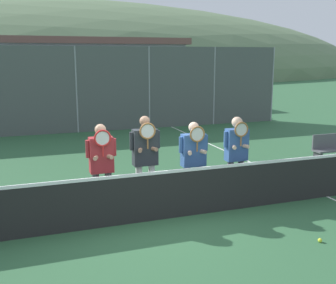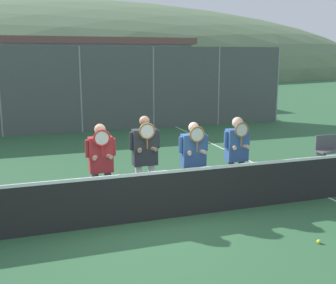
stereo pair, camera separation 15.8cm
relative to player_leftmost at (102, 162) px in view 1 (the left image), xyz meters
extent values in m
plane|color=#2D5B38|center=(0.81, -0.59, -1.03)|extent=(120.00, 120.00, 0.00)
ellipsoid|color=#5B7551|center=(0.81, 62.43, -1.03)|extent=(115.72, 64.29, 22.50)
cube|color=#9EA3A8|center=(-0.38, 18.06, 0.76)|extent=(16.84, 5.00, 3.60)
cube|color=brown|center=(-0.38, 18.06, 2.74)|extent=(17.34, 5.50, 0.36)
cylinder|color=gray|center=(0.81, 9.03, 0.63)|extent=(0.06, 0.06, 3.33)
cylinder|color=gray|center=(3.76, 9.03, 0.63)|extent=(0.06, 0.06, 3.33)
cylinder|color=gray|center=(6.71, 9.03, 0.63)|extent=(0.06, 0.06, 3.33)
cylinder|color=gray|center=(9.65, 9.03, 0.63)|extent=(0.06, 0.06, 3.33)
cube|color=#4C5451|center=(0.81, 9.03, 0.63)|extent=(17.68, 0.02, 3.33)
cube|color=black|center=(0.81, -0.59, -0.60)|extent=(10.33, 0.02, 0.88)
cube|color=white|center=(0.81, -0.59, -0.14)|extent=(10.33, 0.03, 0.06)
cube|color=white|center=(4.72, 2.41, -1.03)|extent=(0.05, 16.00, 0.01)
cylinder|color=#56565B|center=(-0.12, 0.01, -0.62)|extent=(0.13, 0.13, 0.84)
cylinder|color=#56565B|center=(0.12, 0.01, -0.62)|extent=(0.13, 0.13, 0.84)
cube|color=maroon|center=(0.00, 0.01, 0.14)|extent=(0.43, 0.22, 0.66)
sphere|color=tan|center=(0.00, 0.01, 0.61)|extent=(0.21, 0.21, 0.21)
cylinder|color=maroon|center=(-0.24, 0.01, 0.26)|extent=(0.08, 0.08, 0.32)
cylinder|color=maroon|center=(0.24, 0.01, 0.26)|extent=(0.08, 0.08, 0.32)
cylinder|color=tan|center=(-0.11, -0.08, 0.12)|extent=(0.16, 0.27, 0.08)
cylinder|color=tan|center=(0.11, -0.08, 0.12)|extent=(0.16, 0.27, 0.08)
cylinder|color=red|center=(0.00, -0.17, 0.24)|extent=(0.03, 0.03, 0.20)
torus|color=red|center=(0.00, -0.17, 0.48)|extent=(0.31, 0.03, 0.31)
cylinder|color=silver|center=(0.00, -0.17, 0.48)|extent=(0.26, 0.00, 0.26)
cylinder|color=white|center=(0.73, 0.07, -0.59)|extent=(0.13, 0.13, 0.89)
cylinder|color=white|center=(0.99, 0.07, -0.59)|extent=(0.13, 0.13, 0.89)
cube|color=#282D33|center=(0.86, 0.07, 0.20)|extent=(0.47, 0.22, 0.70)
sphere|color=#997056|center=(0.86, 0.07, 0.71)|extent=(0.20, 0.20, 0.20)
cylinder|color=#282D33|center=(0.60, 0.07, 0.34)|extent=(0.08, 0.08, 0.35)
cylinder|color=#282D33|center=(1.12, 0.07, 0.34)|extent=(0.08, 0.08, 0.35)
cylinder|color=#997056|center=(0.74, -0.02, 0.19)|extent=(0.16, 0.27, 0.08)
cylinder|color=#997056|center=(0.98, -0.02, 0.19)|extent=(0.16, 0.27, 0.08)
cylinder|color=#936033|center=(0.86, -0.11, 0.31)|extent=(0.03, 0.03, 0.20)
torus|color=#936033|center=(0.86, -0.11, 0.55)|extent=(0.32, 0.03, 0.32)
cylinder|color=silver|center=(0.86, -0.11, 0.55)|extent=(0.26, 0.00, 0.26)
cylinder|color=white|center=(1.69, -0.06, -0.63)|extent=(0.13, 0.13, 0.81)
cylinder|color=white|center=(1.95, -0.06, -0.63)|extent=(0.13, 0.13, 0.81)
cube|color=#335693|center=(1.82, -0.06, 0.10)|extent=(0.48, 0.22, 0.64)
sphere|color=#DBB293|center=(1.82, -0.06, 0.56)|extent=(0.21, 0.21, 0.21)
cylinder|color=#335693|center=(1.56, -0.06, 0.23)|extent=(0.08, 0.08, 0.31)
cylinder|color=#335693|center=(2.09, -0.06, 0.23)|extent=(0.08, 0.08, 0.31)
cylinder|color=#DBB293|center=(1.70, -0.15, 0.09)|extent=(0.16, 0.27, 0.08)
cylinder|color=#DBB293|center=(1.94, -0.15, 0.09)|extent=(0.16, 0.27, 0.08)
cylinder|color=#936033|center=(1.82, -0.24, 0.21)|extent=(0.03, 0.03, 0.20)
torus|color=#936033|center=(1.82, -0.24, 0.45)|extent=(0.32, 0.03, 0.32)
cylinder|color=silver|center=(1.82, -0.24, 0.45)|extent=(0.26, 0.00, 0.26)
cylinder|color=#56565B|center=(2.66, -0.05, -0.61)|extent=(0.13, 0.13, 0.84)
cylinder|color=#56565B|center=(2.91, -0.05, -0.61)|extent=(0.13, 0.13, 0.84)
cube|color=#335693|center=(2.79, -0.05, 0.14)|extent=(0.45, 0.22, 0.67)
sphere|color=#DBB293|center=(2.79, -0.05, 0.60)|extent=(0.22, 0.22, 0.22)
cylinder|color=#335693|center=(2.54, -0.05, 0.27)|extent=(0.08, 0.08, 0.33)
cylinder|color=#335693|center=(3.04, -0.05, 0.27)|extent=(0.08, 0.08, 0.33)
cylinder|color=#DBB293|center=(2.68, -0.14, 0.13)|extent=(0.16, 0.27, 0.08)
cylinder|color=#DBB293|center=(2.90, -0.14, 0.13)|extent=(0.16, 0.27, 0.08)
cylinder|color=#936033|center=(2.79, -0.23, 0.25)|extent=(0.03, 0.03, 0.20)
torus|color=#936033|center=(2.79, -0.23, 0.48)|extent=(0.31, 0.03, 0.31)
cylinder|color=silver|center=(2.79, -0.23, 0.48)|extent=(0.26, 0.00, 0.26)
cylinder|color=black|center=(-1.62, 10.87, -0.73)|extent=(0.60, 0.16, 0.60)
cylinder|color=black|center=(-1.62, 12.71, -0.73)|extent=(0.60, 0.16, 0.60)
cube|color=#B2B7BC|center=(2.02, 12.10, -0.34)|extent=(4.31, 1.87, 0.79)
cube|color=#2D3842|center=(2.02, 12.10, 0.38)|extent=(2.37, 1.72, 0.64)
cylinder|color=black|center=(3.42, 11.15, -0.73)|extent=(0.60, 0.16, 0.60)
cylinder|color=black|center=(3.42, 13.06, -0.73)|extent=(0.60, 0.16, 0.60)
cylinder|color=black|center=(0.62, 11.15, -0.73)|extent=(0.60, 0.16, 0.60)
cylinder|color=black|center=(0.62, 13.06, -0.73)|extent=(0.60, 0.16, 0.60)
cube|color=slate|center=(6.95, 11.82, -0.29)|extent=(4.23, 1.80, 0.88)
cube|color=#2D3842|center=(6.95, 11.82, 0.50)|extent=(2.33, 1.65, 0.72)
cylinder|color=black|center=(8.33, 10.91, -0.73)|extent=(0.60, 0.16, 0.60)
cylinder|color=black|center=(8.33, 12.74, -0.73)|extent=(0.60, 0.16, 0.60)
cylinder|color=black|center=(5.58, 10.91, -0.73)|extent=(0.60, 0.16, 0.60)
cylinder|color=black|center=(5.58, 12.74, -0.73)|extent=(0.60, 0.16, 0.60)
cube|color=#333338|center=(6.20, 1.54, -0.83)|extent=(0.06, 0.32, 0.40)
sphere|color=#CCDB33|center=(3.07, -2.39, -1.00)|extent=(0.07, 0.07, 0.07)
camera|label=1|loc=(-1.41, -7.52, 1.93)|focal=45.00mm
camera|label=2|loc=(-1.26, -7.57, 1.93)|focal=45.00mm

